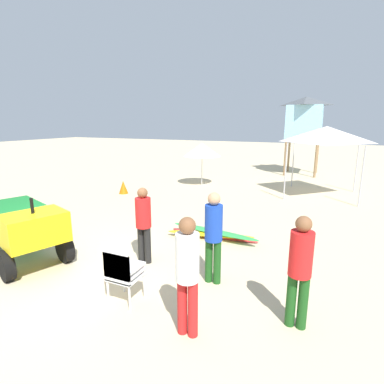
{
  "coord_description": "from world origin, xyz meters",
  "views": [
    {
      "loc": [
        4.32,
        -4.19,
        2.91
      ],
      "look_at": [
        1.13,
        2.88,
        1.09
      ],
      "focal_mm": 28.29,
      "sensor_mm": 36.0,
      "label": 1
    }
  ],
  "objects_px": {
    "utility_cart": "(22,224)",
    "stacked_plastic_chairs": "(122,270)",
    "surfboard_pile": "(212,234)",
    "popup_canopy": "(326,135)",
    "traffic_cone_near": "(123,187)",
    "lifeguard_near_center": "(143,220)",
    "lifeguard_near_left": "(213,232)",
    "beach_umbrella_left": "(202,150)",
    "lifeguard_tower": "(305,118)",
    "lifeguard_near_right": "(300,265)",
    "lifeguard_far_right": "(187,269)"
  },
  "relations": [
    {
      "from": "stacked_plastic_chairs",
      "to": "beach_umbrella_left",
      "type": "height_order",
      "value": "beach_umbrella_left"
    },
    {
      "from": "utility_cart",
      "to": "popup_canopy",
      "type": "xyz_separation_m",
      "value": [
        5.65,
        8.9,
        1.63
      ]
    },
    {
      "from": "lifeguard_far_right",
      "to": "traffic_cone_near",
      "type": "distance_m",
      "value": 8.98
    },
    {
      "from": "lifeguard_near_left",
      "to": "beach_umbrella_left",
      "type": "xyz_separation_m",
      "value": [
        -3.55,
        8.05,
        0.67
      ]
    },
    {
      "from": "popup_canopy",
      "to": "traffic_cone_near",
      "type": "relative_size",
      "value": 5.09
    },
    {
      "from": "traffic_cone_near",
      "to": "lifeguard_near_right",
      "type": "bearing_deg",
      "value": -38.26
    },
    {
      "from": "stacked_plastic_chairs",
      "to": "lifeguard_near_right",
      "type": "bearing_deg",
      "value": 12.28
    },
    {
      "from": "stacked_plastic_chairs",
      "to": "beach_umbrella_left",
      "type": "relative_size",
      "value": 0.52
    },
    {
      "from": "popup_canopy",
      "to": "beach_umbrella_left",
      "type": "relative_size",
      "value": 1.4
    },
    {
      "from": "utility_cart",
      "to": "lifeguard_tower",
      "type": "distance_m",
      "value": 14.73
    },
    {
      "from": "lifeguard_near_left",
      "to": "lifeguard_tower",
      "type": "height_order",
      "value": "lifeguard_tower"
    },
    {
      "from": "surfboard_pile",
      "to": "traffic_cone_near",
      "type": "distance_m",
      "value": 5.97
    },
    {
      "from": "lifeguard_near_left",
      "to": "traffic_cone_near",
      "type": "distance_m",
      "value": 7.83
    },
    {
      "from": "surfboard_pile",
      "to": "lifeguard_near_left",
      "type": "relative_size",
      "value": 1.43
    },
    {
      "from": "stacked_plastic_chairs",
      "to": "lifeguard_near_center",
      "type": "relative_size",
      "value": 0.63
    },
    {
      "from": "lifeguard_tower",
      "to": "popup_canopy",
      "type": "bearing_deg",
      "value": -76.31
    },
    {
      "from": "traffic_cone_near",
      "to": "popup_canopy",
      "type": "bearing_deg",
      "value": 21.98
    },
    {
      "from": "surfboard_pile",
      "to": "lifeguard_near_center",
      "type": "height_order",
      "value": "lifeguard_near_center"
    },
    {
      "from": "traffic_cone_near",
      "to": "lifeguard_near_left",
      "type": "bearing_deg",
      "value": -41.32
    },
    {
      "from": "stacked_plastic_chairs",
      "to": "popup_canopy",
      "type": "bearing_deg",
      "value": 74.05
    },
    {
      "from": "lifeguard_near_left",
      "to": "lifeguard_far_right",
      "type": "relative_size",
      "value": 1.0
    },
    {
      "from": "surfboard_pile",
      "to": "traffic_cone_near",
      "type": "xyz_separation_m",
      "value": [
        -5.09,
        3.11,
        0.15
      ]
    },
    {
      "from": "traffic_cone_near",
      "to": "stacked_plastic_chairs",
      "type": "bearing_deg",
      "value": -53.29
    },
    {
      "from": "lifeguard_near_right",
      "to": "lifeguard_near_left",
      "type": "bearing_deg",
      "value": 156.13
    },
    {
      "from": "beach_umbrella_left",
      "to": "traffic_cone_near",
      "type": "distance_m",
      "value": 3.96
    },
    {
      "from": "utility_cart",
      "to": "lifeguard_tower",
      "type": "height_order",
      "value": "lifeguard_tower"
    },
    {
      "from": "utility_cart",
      "to": "stacked_plastic_chairs",
      "type": "bearing_deg",
      "value": -9.61
    },
    {
      "from": "lifeguard_far_right",
      "to": "utility_cart",
      "type": "bearing_deg",
      "value": 170.28
    },
    {
      "from": "lifeguard_near_center",
      "to": "traffic_cone_near",
      "type": "height_order",
      "value": "lifeguard_near_center"
    },
    {
      "from": "lifeguard_far_right",
      "to": "beach_umbrella_left",
      "type": "distance_m",
      "value": 10.24
    },
    {
      "from": "lifeguard_near_right",
      "to": "lifeguard_tower",
      "type": "xyz_separation_m",
      "value": [
        -1.14,
        13.79,
        2.12
      ]
    },
    {
      "from": "surfboard_pile",
      "to": "lifeguard_near_right",
      "type": "distance_m",
      "value": 3.65
    },
    {
      "from": "lifeguard_far_right",
      "to": "lifeguard_tower",
      "type": "xyz_separation_m",
      "value": [
        0.22,
        14.58,
        2.1
      ]
    },
    {
      "from": "stacked_plastic_chairs",
      "to": "lifeguard_near_right",
      "type": "xyz_separation_m",
      "value": [
        2.62,
        0.57,
        0.36
      ]
    },
    {
      "from": "popup_canopy",
      "to": "traffic_cone_near",
      "type": "xyz_separation_m",
      "value": [
        -7.45,
        -3.01,
        -2.15
      ]
    },
    {
      "from": "stacked_plastic_chairs",
      "to": "lifeguard_tower",
      "type": "height_order",
      "value": "lifeguard_tower"
    },
    {
      "from": "lifeguard_near_left",
      "to": "beach_umbrella_left",
      "type": "relative_size",
      "value": 0.87
    },
    {
      "from": "surfboard_pile",
      "to": "popup_canopy",
      "type": "distance_m",
      "value": 6.95
    },
    {
      "from": "lifeguard_tower",
      "to": "traffic_cone_near",
      "type": "distance_m",
      "value": 10.51
    },
    {
      "from": "utility_cart",
      "to": "stacked_plastic_chairs",
      "type": "height_order",
      "value": "utility_cart"
    },
    {
      "from": "lifeguard_near_right",
      "to": "lifeguard_tower",
      "type": "relative_size",
      "value": 0.4
    },
    {
      "from": "beach_umbrella_left",
      "to": "traffic_cone_near",
      "type": "bearing_deg",
      "value": -128.49
    },
    {
      "from": "lifeguard_near_right",
      "to": "beach_umbrella_left",
      "type": "height_order",
      "value": "beach_umbrella_left"
    },
    {
      "from": "utility_cart",
      "to": "surfboard_pile",
      "type": "height_order",
      "value": "utility_cart"
    },
    {
      "from": "utility_cart",
      "to": "lifeguard_near_right",
      "type": "relative_size",
      "value": 1.67
    },
    {
      "from": "lifeguard_near_left",
      "to": "lifeguard_tower",
      "type": "distance_m",
      "value": 13.29
    },
    {
      "from": "utility_cart",
      "to": "beach_umbrella_left",
      "type": "distance_m",
      "value": 8.85
    },
    {
      "from": "traffic_cone_near",
      "to": "beach_umbrella_left",
      "type": "bearing_deg",
      "value": 51.51
    },
    {
      "from": "lifeguard_near_center",
      "to": "lifeguard_tower",
      "type": "relative_size",
      "value": 0.38
    },
    {
      "from": "utility_cart",
      "to": "lifeguard_far_right",
      "type": "relative_size",
      "value": 1.63
    }
  ]
}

